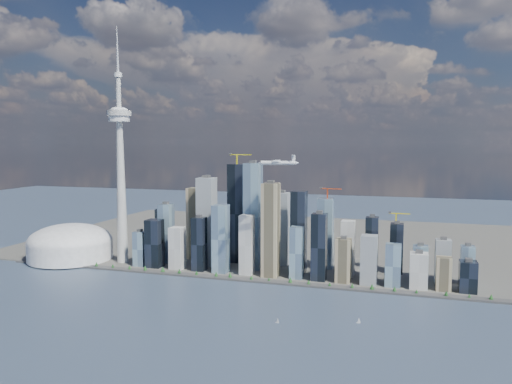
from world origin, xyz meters
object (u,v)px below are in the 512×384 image
(airplane, at_px, (278,162))
(dome_stadium, at_px, (70,244))
(sailboat_east, at_px, (359,321))
(sailboat_west, at_px, (278,321))
(needle_tower, at_px, (120,165))

(airplane, bearing_deg, dome_stadium, 160.27)
(airplane, relative_size, sailboat_east, 7.81)
(sailboat_west, relative_size, sailboat_east, 0.95)
(dome_stadium, distance_m, airplane, 597.53)
(needle_tower, bearing_deg, dome_stadium, -175.91)
(airplane, distance_m, sailboat_east, 326.62)
(dome_stadium, xyz_separation_m, sailboat_west, (593.63, -267.40, -36.45))
(dome_stadium, bearing_deg, sailboat_west, -24.25)
(sailboat_west, bearing_deg, airplane, 118.92)
(airplane, bearing_deg, sailboat_west, -85.34)
(dome_stadium, bearing_deg, sailboat_east, -17.78)
(needle_tower, relative_size, sailboat_west, 59.04)
(dome_stadium, distance_m, sailboat_west, 652.10)
(sailboat_west, bearing_deg, dome_stadium, 170.37)
(needle_tower, distance_m, dome_stadium, 241.40)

